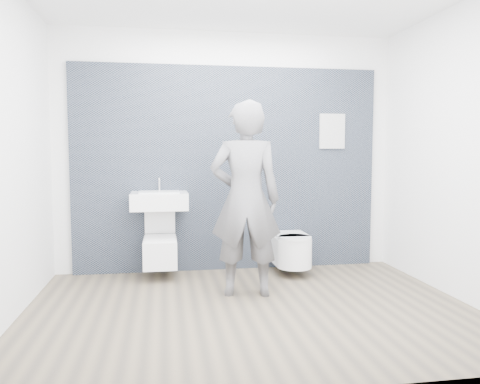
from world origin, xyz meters
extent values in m
plane|color=brown|center=(0.00, 0.00, 0.00)|extent=(4.00, 4.00, 0.00)
plane|color=silver|center=(0.00, 1.50, 1.40)|extent=(4.00, 0.00, 4.00)
plane|color=silver|center=(0.00, -1.50, 1.40)|extent=(4.00, 0.00, 4.00)
plane|color=silver|center=(-2.00, 0.00, 1.40)|extent=(0.00, 3.00, 3.00)
plane|color=silver|center=(2.00, 0.00, 1.40)|extent=(0.00, 3.00, 3.00)
cube|color=black|center=(0.00, 1.47, 0.00)|extent=(3.60, 0.06, 2.40)
cube|color=white|center=(-0.81, 1.21, 0.86)|extent=(0.62, 0.47, 0.19)
cube|color=silver|center=(-0.81, 1.19, 0.95)|extent=(0.44, 0.31, 0.03)
cylinder|color=silver|center=(-0.81, 1.38, 1.03)|extent=(0.02, 0.02, 0.16)
cylinder|color=silver|center=(-0.81, 1.33, 1.10)|extent=(0.02, 0.10, 0.02)
cylinder|color=silver|center=(-0.81, 1.42, 0.71)|extent=(0.04, 0.04, 0.12)
cube|color=white|center=(-0.81, 1.18, 0.29)|extent=(0.36, 0.53, 0.31)
cylinder|color=silver|center=(-0.81, 1.14, 0.43)|extent=(0.26, 0.26, 0.03)
cube|color=white|center=(-0.81, 1.14, 0.46)|extent=(0.34, 0.42, 0.02)
cube|color=white|center=(-0.81, 1.36, 0.66)|extent=(0.34, 0.07, 0.38)
cube|color=silver|center=(-0.81, 1.41, 0.18)|extent=(0.10, 0.06, 0.08)
cube|color=white|center=(0.68, 1.21, 0.27)|extent=(0.39, 0.45, 0.32)
cylinder|color=white|center=(0.68, 0.99, 0.27)|extent=(0.39, 0.39, 0.32)
cube|color=white|center=(0.68, 1.18, 0.45)|extent=(0.37, 0.43, 0.03)
cylinder|color=white|center=(0.68, 0.97, 0.45)|extent=(0.37, 0.37, 0.03)
cube|color=silver|center=(0.68, 1.41, 0.15)|extent=(0.11, 0.06, 0.08)
cube|color=white|center=(1.27, 1.43, 0.00)|extent=(0.31, 0.03, 0.42)
imported|color=slate|center=(0.02, 0.42, 0.95)|extent=(0.74, 0.54, 1.89)
camera|label=1|loc=(-0.76, -4.03, 1.40)|focal=35.00mm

